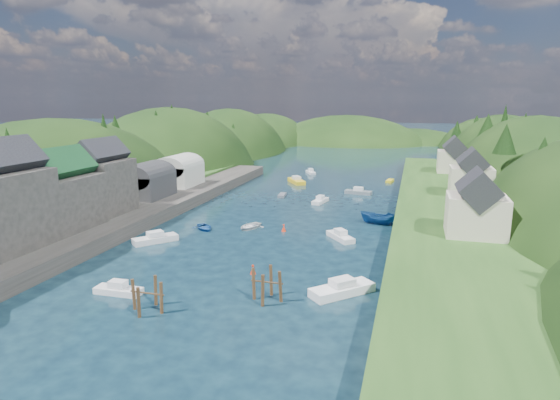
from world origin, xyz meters
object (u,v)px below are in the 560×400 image
(piling_cluster_far, at_px, (267,288))
(channel_buoy_near, at_px, (253,270))
(channel_buoy_far, at_px, (284,228))
(piling_cluster_near, at_px, (148,299))

(piling_cluster_far, height_order, channel_buoy_near, piling_cluster_far)
(piling_cluster_far, distance_m, channel_buoy_far, 24.11)
(channel_buoy_near, xyz_separation_m, channel_buoy_far, (-1.30, 17.40, 0.00))
(piling_cluster_far, xyz_separation_m, channel_buoy_far, (-4.91, 23.59, -0.82))
(piling_cluster_far, bearing_deg, piling_cluster_near, -151.92)
(piling_cluster_far, distance_m, channel_buoy_near, 7.21)
(piling_cluster_near, distance_m, channel_buoy_near, 13.01)
(piling_cluster_near, xyz_separation_m, channel_buoy_near, (6.19, 11.42, -0.72))
(piling_cluster_near, bearing_deg, channel_buoy_far, 80.36)
(piling_cluster_near, xyz_separation_m, piling_cluster_far, (9.80, 5.23, 0.10))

